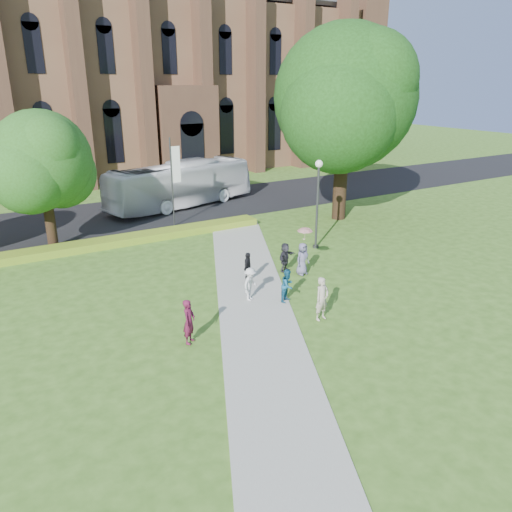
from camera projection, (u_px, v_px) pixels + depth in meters
ground at (267, 319)px, 21.04m from camera, size 160.00×160.00×0.00m
road at (125, 215)px, 37.20m from camera, size 160.00×10.00×0.02m
footpath at (255, 309)px, 21.84m from camera, size 15.58×28.54×0.04m
flower_hedge at (126, 240)px, 30.66m from camera, size 18.00×1.40×0.45m
cathedral at (151, 45)px, 53.66m from camera, size 52.60×18.25×28.00m
streetlamp at (318, 194)px, 28.82m from camera, size 0.44×0.44×5.24m
large_tree at (345, 98)px, 33.43m from camera, size 9.60×9.60×13.20m
street_tree_1 at (41, 160)px, 28.11m from camera, size 5.60×5.60×8.05m
banner_pole_0 at (173, 177)px, 33.22m from camera, size 0.70×0.10×6.00m
tour_coach at (181, 184)px, 39.06m from camera, size 12.83×5.97×3.48m
pedestrian_0 at (189, 321)px, 18.78m from camera, size 0.76×0.75×1.77m
pedestrian_1 at (288, 285)px, 22.38m from camera, size 0.93×0.86×1.52m
pedestrian_2 at (250, 284)px, 22.51m from camera, size 1.14×1.03×1.54m
pedestrian_3 at (248, 268)px, 24.41m from camera, size 0.91×0.93×1.57m
pedestrian_4 at (302, 259)px, 25.48m from camera, size 0.91×0.69×1.68m
pedestrian_5 at (285, 257)px, 25.93m from camera, size 1.48×1.05×1.54m
pedestrian_6 at (322, 299)px, 20.60m from camera, size 0.74×0.55×1.87m
parasol at (305, 236)px, 25.26m from camera, size 1.02×1.02×0.68m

